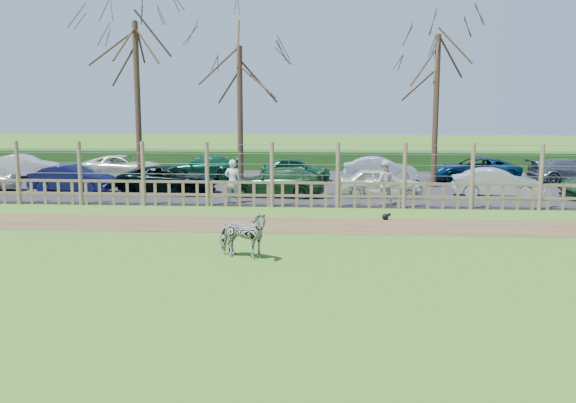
# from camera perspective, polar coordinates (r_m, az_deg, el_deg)

# --- Properties ---
(ground) EXTENTS (120.00, 120.00, 0.00)m
(ground) POSITION_cam_1_polar(r_m,az_deg,el_deg) (16.80, -4.02, -5.01)
(ground) COLOR #589731
(ground) RESTS_ON ground
(dirt_strip) EXTENTS (34.00, 2.80, 0.01)m
(dirt_strip) POSITION_cam_1_polar(r_m,az_deg,el_deg) (21.16, -2.32, -2.05)
(dirt_strip) COLOR brown
(dirt_strip) RESTS_ON ground
(asphalt) EXTENTS (44.00, 13.00, 0.04)m
(asphalt) POSITION_cam_1_polar(r_m,az_deg,el_deg) (30.99, -0.28, 1.52)
(asphalt) COLOR #232326
(asphalt) RESTS_ON ground
(hedge) EXTENTS (46.00, 2.00, 1.10)m
(hedge) POSITION_cam_1_polar(r_m,az_deg,el_deg) (37.87, 0.52, 3.70)
(hedge) COLOR #1E4716
(hedge) RESTS_ON ground
(fence) EXTENTS (30.16, 0.16, 2.50)m
(fence) POSITION_cam_1_polar(r_m,az_deg,el_deg) (24.46, -1.43, 1.36)
(fence) COLOR brown
(fence) RESTS_ON ground
(tree_left) EXTENTS (4.80, 4.80, 7.88)m
(tree_left) POSITION_cam_1_polar(r_m,az_deg,el_deg) (30.00, -13.33, 11.75)
(tree_left) COLOR #3D2B1E
(tree_left) RESTS_ON ground
(tree_mid) EXTENTS (4.80, 4.80, 6.83)m
(tree_mid) POSITION_cam_1_polar(r_m,az_deg,el_deg) (29.96, -4.31, 10.53)
(tree_mid) COLOR #3D2B1E
(tree_mid) RESTS_ON ground
(tree_right) EXTENTS (4.80, 4.80, 7.35)m
(tree_right) POSITION_cam_1_polar(r_m,az_deg,el_deg) (30.52, 13.12, 11.00)
(tree_right) COLOR #3D2B1E
(tree_right) RESTS_ON ground
(zebra) EXTENTS (1.61, 1.10, 1.24)m
(zebra) POSITION_cam_1_polar(r_m,az_deg,el_deg) (16.62, -4.08, -2.96)
(zebra) COLOR gray
(zebra) RESTS_ON ground
(visitor_a) EXTENTS (0.65, 0.45, 1.72)m
(visitor_a) POSITION_cam_1_polar(r_m,az_deg,el_deg) (25.27, -4.95, 1.80)
(visitor_a) COLOR silver
(visitor_a) RESTS_ON asphalt
(visitor_b) EXTENTS (0.87, 0.69, 1.72)m
(visitor_b) POSITION_cam_1_polar(r_m,az_deg,el_deg) (25.00, 8.51, 1.65)
(visitor_b) COLOR silver
(visitor_b) RESTS_ON asphalt
(crow) EXTENTS (0.30, 0.22, 0.24)m
(crow) POSITION_cam_1_polar(r_m,az_deg,el_deg) (22.20, 8.68, -1.32)
(crow) COLOR black
(crow) RESTS_ON ground
(car_1) EXTENTS (3.74, 1.57, 1.20)m
(car_1) POSITION_cam_1_polar(r_m,az_deg,el_deg) (29.67, -18.63, 1.92)
(car_1) COLOR #101241
(car_1) RESTS_ON asphalt
(car_2) EXTENTS (4.52, 2.48, 1.20)m
(car_2) POSITION_cam_1_polar(r_m,az_deg,el_deg) (28.42, -10.59, 1.95)
(car_2) COLOR black
(car_2) RESTS_ON asphalt
(car_3) EXTENTS (4.29, 2.10, 1.20)m
(car_3) POSITION_cam_1_polar(r_m,az_deg,el_deg) (27.10, -1.02, 1.76)
(car_3) COLOR #1B4223
(car_3) RESTS_ON asphalt
(car_4) EXTENTS (3.55, 1.49, 1.20)m
(car_4) POSITION_cam_1_polar(r_m,az_deg,el_deg) (27.19, 8.24, 1.69)
(car_4) COLOR silver
(car_4) RESTS_ON asphalt
(car_5) EXTENTS (3.74, 1.59, 1.20)m
(car_5) POSITION_cam_1_polar(r_m,az_deg,el_deg) (28.07, 18.09, 1.57)
(car_5) COLOR #AEB7C2
(car_5) RESTS_ON asphalt
(car_7) EXTENTS (3.77, 1.70, 1.20)m
(car_7) POSITION_cam_1_polar(r_m,az_deg,el_deg) (36.24, -22.45, 2.92)
(car_7) COLOR silver
(car_7) RESTS_ON asphalt
(car_8) EXTENTS (4.37, 2.10, 1.20)m
(car_8) POSITION_cam_1_polar(r_m,az_deg,el_deg) (34.25, -14.49, 3.00)
(car_8) COLOR silver
(car_8) RESTS_ON asphalt
(car_9) EXTENTS (4.19, 1.82, 1.20)m
(car_9) POSITION_cam_1_polar(r_m,az_deg,el_deg) (33.35, -7.60, 3.05)
(car_9) COLOR #104A31
(car_9) RESTS_ON asphalt
(car_10) EXTENTS (3.68, 1.86, 1.20)m
(car_10) POSITION_cam_1_polar(r_m,az_deg,el_deg) (31.98, 0.65, 2.87)
(car_10) COLOR #12572F
(car_10) RESTS_ON asphalt
(car_11) EXTENTS (3.64, 1.28, 1.20)m
(car_11) POSITION_cam_1_polar(r_m,az_deg,el_deg) (32.39, 8.19, 2.86)
(car_11) COLOR #ADAFC6
(car_11) RESTS_ON asphalt
(car_12) EXTENTS (4.35, 2.07, 1.20)m
(car_12) POSITION_cam_1_polar(r_m,az_deg,el_deg) (33.18, 16.28, 2.74)
(car_12) COLOR #07264B
(car_12) RESTS_ON asphalt
(car_13) EXTENTS (4.25, 1.99, 1.20)m
(car_13) POSITION_cam_1_polar(r_m,az_deg,el_deg) (34.07, 23.89, 2.48)
(car_13) COLOR #4E5565
(car_13) RESTS_ON asphalt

